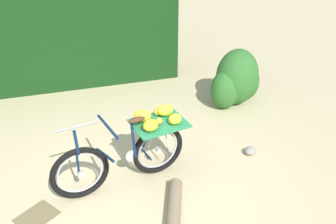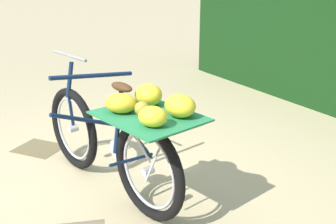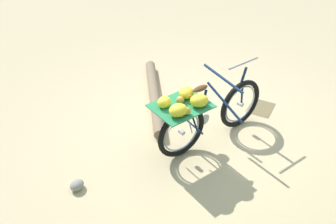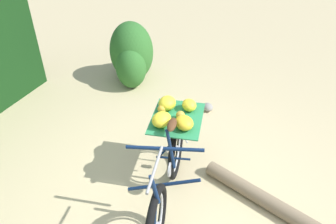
# 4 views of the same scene
# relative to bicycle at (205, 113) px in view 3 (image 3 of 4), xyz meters

# --- Properties ---
(ground_plane) EXTENTS (60.00, 60.00, 0.00)m
(ground_plane) POSITION_rel_bicycle_xyz_m (-0.19, -0.14, -0.50)
(ground_plane) COLOR #C6B284
(bicycle) EXTENTS (1.73, 1.04, 1.03)m
(bicycle) POSITION_rel_bicycle_xyz_m (0.00, 0.00, 0.00)
(bicycle) COLOR black
(bicycle) RESTS_ON ground_plane
(fallen_log) EXTENTS (1.76, 1.24, 0.16)m
(fallen_log) POSITION_rel_bicycle_xyz_m (-0.62, -1.11, -0.42)
(fallen_log) COLOR #7F6B51
(fallen_log) RESTS_ON ground_plane
(path_stone) EXTENTS (0.18, 0.15, 0.11)m
(path_stone) POSITION_rel_bicycle_xyz_m (1.47, -1.00, -0.44)
(path_stone) COLOR gray
(path_stone) RESTS_ON ground_plane
(leaf_litter_patch) EXTENTS (0.44, 0.36, 0.01)m
(leaf_litter_patch) POSITION_rel_bicycle_xyz_m (-1.17, 0.46, -0.50)
(leaf_litter_patch) COLOR olive
(leaf_litter_patch) RESTS_ON ground_plane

